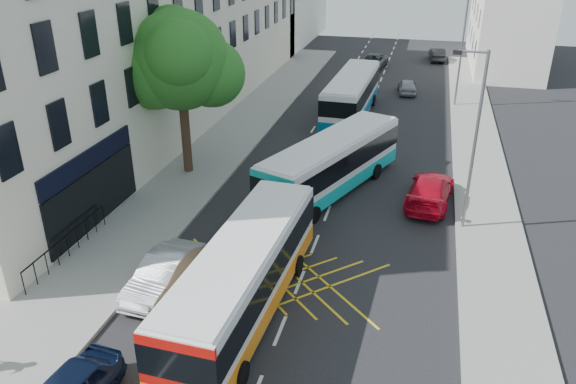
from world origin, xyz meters
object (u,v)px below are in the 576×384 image
Objects in this scene: lamp_near at (474,134)px; distant_car_silver at (407,86)px; lamp_far at (461,46)px; street_tree at (179,61)px; parked_car_silver at (164,273)px; bus_mid at (332,164)px; red_hatchback at (430,190)px; distant_car_dark at (437,54)px; distant_car_grey at (373,62)px; bus_near at (244,276)px; bus_far at (352,95)px.

distant_car_silver is at bearing 99.16° from lamp_near.
street_tree is at bearing -130.81° from lamp_far.
parked_car_silver is at bearing -111.84° from lamp_far.
bus_mid is at bearing 75.07° from distant_car_silver.
distant_car_silver is at bearing -76.85° from red_hatchback.
lamp_far is 30.08m from parked_car_silver.
parked_car_silver is 1.24× the size of distant_car_silver.
lamp_near reaches higher than red_hatchback.
bus_mid is 2.61× the size of distant_car_dark.
red_hatchback is 29.45m from distant_car_grey.
bus_near is at bearing -58.03° from street_tree.
parked_car_silver is (-4.61, -10.22, -0.83)m from bus_mid.
street_tree reaches higher than distant_car_grey.
street_tree is at bearing 113.21° from parked_car_silver.
bus_near is at bearing -105.24° from lamp_far.
bus_near is 31.46m from distant_car_silver.
distant_car_silver is (3.76, -8.26, -0.08)m from distant_car_grey.
bus_mid reaches higher than parked_car_silver.
bus_far reaches higher than distant_car_grey.
red_hatchback is (5.89, -13.34, -0.87)m from bus_far.
bus_far is at bearing 115.07° from bus_mid.
street_tree is at bearing 4.32° from red_hatchback.
lamp_near is at bearing 87.18° from distant_car_dark.
lamp_far reaches higher than distant_car_grey.
street_tree is at bearing 168.60° from lamp_near.
street_tree is 0.83× the size of bus_mid.
bus_far is 3.13× the size of distant_car_silver.
bus_near is 12.35m from red_hatchback.
distant_car_silver is (2.79, 20.39, -0.95)m from bus_mid.
distant_car_grey is (-0.97, 28.65, -0.87)m from bus_mid.
lamp_near is (14.71, -2.97, -1.68)m from street_tree.
distant_car_grey is at bearing 35.07° from distant_car_dark.
bus_far is 2.24× the size of distant_car_grey.
lamp_far is 14.02m from distant_car_grey.
street_tree reaches higher than lamp_far.
distant_car_silver is at bearing -58.43° from distant_car_grey.
bus_near is at bearing -132.98° from lamp_near.
street_tree reaches higher than parked_car_silver.
red_hatchback is at bearing 121.53° from lamp_near.
distant_car_grey is at bearing 123.69° from lamp_far.
lamp_far is at bearing 90.96° from bus_mid.
distant_car_dark is at bearing 94.94° from lamp_far.
lamp_far reaches higher than distant_car_silver.
distant_car_silver is 13.56m from distant_car_dark.
street_tree reaches higher than lamp_near.
bus_far is 2.68× the size of distant_car_dark.
street_tree is 14.07m from bus_near.
lamp_far is 9.03m from bus_far.
lamp_near is 14.05m from parked_car_silver.
distant_car_silver is (11.01, 19.96, -5.70)m from street_tree.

